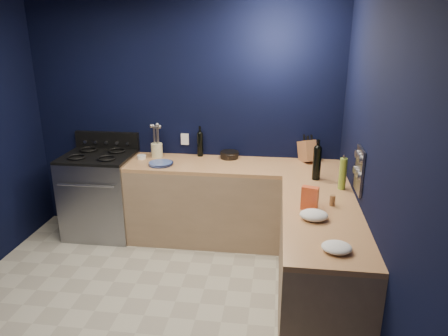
% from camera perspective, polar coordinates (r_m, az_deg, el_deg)
% --- Properties ---
extents(floor, '(3.50, 3.50, 0.02)m').
position_cam_1_polar(floor, '(3.81, -10.82, -19.19)').
color(floor, '#AFAA98').
rests_on(floor, ground).
extents(wall_back, '(3.50, 0.02, 2.60)m').
position_cam_1_polar(wall_back, '(4.82, -5.36, 6.52)').
color(wall_back, black).
rests_on(wall_back, ground).
extents(wall_right, '(0.02, 3.50, 2.60)m').
position_cam_1_polar(wall_right, '(3.09, 20.28, -1.52)').
color(wall_right, black).
rests_on(wall_right, ground).
extents(cab_back, '(2.30, 0.63, 0.86)m').
position_cam_1_polar(cab_back, '(4.68, 1.30, -4.96)').
color(cab_back, '#9B7C5E').
rests_on(cab_back, floor).
extents(top_back, '(2.30, 0.63, 0.04)m').
position_cam_1_polar(top_back, '(4.52, 1.34, 0.28)').
color(top_back, '#935A2F').
rests_on(top_back, cab_back).
extents(cab_right, '(0.63, 1.67, 0.86)m').
position_cam_1_polar(cab_right, '(3.66, 12.71, -12.67)').
color(cab_right, '#9B7C5E').
rests_on(cab_right, floor).
extents(top_right, '(0.63, 1.67, 0.04)m').
position_cam_1_polar(top_right, '(3.45, 13.23, -6.26)').
color(top_right, '#935A2F').
rests_on(top_right, cab_right).
extents(gas_range, '(0.76, 0.66, 0.92)m').
position_cam_1_polar(gas_range, '(5.04, -16.31, -3.62)').
color(gas_range, gray).
rests_on(gas_range, floor).
extents(oven_door, '(0.59, 0.02, 0.42)m').
position_cam_1_polar(oven_door, '(4.78, -17.77, -5.12)').
color(oven_door, black).
rests_on(oven_door, gas_range).
extents(cooktop, '(0.76, 0.66, 0.03)m').
position_cam_1_polar(cooktop, '(4.89, -16.81, 1.55)').
color(cooktop, black).
rests_on(cooktop, gas_range).
extents(backguard, '(0.76, 0.06, 0.20)m').
position_cam_1_polar(backguard, '(5.12, -15.59, 3.65)').
color(backguard, black).
rests_on(backguard, gas_range).
extents(spice_panel, '(0.02, 0.28, 0.38)m').
position_cam_1_polar(spice_panel, '(3.63, 17.91, -0.32)').
color(spice_panel, gray).
rests_on(spice_panel, wall_right).
extents(wall_outlet, '(0.09, 0.02, 0.13)m').
position_cam_1_polar(wall_outlet, '(4.85, -5.34, 3.92)').
color(wall_outlet, white).
rests_on(wall_outlet, wall_back).
extents(plate_stack, '(0.27, 0.27, 0.03)m').
position_cam_1_polar(plate_stack, '(4.54, -8.62, 0.59)').
color(plate_stack, '#364794').
rests_on(plate_stack, top_back).
extents(ramekin, '(0.10, 0.10, 0.04)m').
position_cam_1_polar(ramekin, '(4.80, -11.13, 1.50)').
color(ramekin, white).
rests_on(ramekin, top_back).
extents(utensil_crock, '(0.13, 0.13, 0.16)m').
position_cam_1_polar(utensil_crock, '(4.81, -9.11, 2.40)').
color(utensil_crock, beige).
rests_on(utensil_crock, top_back).
extents(wine_bottle_back, '(0.08, 0.08, 0.27)m').
position_cam_1_polar(wine_bottle_back, '(4.78, -3.27, 3.19)').
color(wine_bottle_back, black).
rests_on(wine_bottle_back, top_back).
extents(lemon_basket, '(0.26, 0.26, 0.08)m').
position_cam_1_polar(lemon_basket, '(4.72, 0.75, 1.80)').
color(lemon_basket, black).
rests_on(lemon_basket, top_back).
extents(knife_block, '(0.23, 0.30, 0.28)m').
position_cam_1_polar(knife_block, '(4.68, 11.23, 2.27)').
color(knife_block, '#93613C').
rests_on(knife_block, top_back).
extents(wine_bottle_right, '(0.10, 0.10, 0.32)m').
position_cam_1_polar(wine_bottle_right, '(4.12, 12.50, 0.58)').
color(wine_bottle_right, black).
rests_on(wine_bottle_right, top_right).
extents(oil_bottle, '(0.08, 0.08, 0.29)m').
position_cam_1_polar(oil_bottle, '(3.93, 15.82, -0.76)').
color(oil_bottle, olive).
rests_on(oil_bottle, top_right).
extents(spice_jar_near, '(0.05, 0.05, 0.10)m').
position_cam_1_polar(spice_jar_near, '(3.65, 11.38, -3.51)').
color(spice_jar_near, olive).
rests_on(spice_jar_near, top_right).
extents(spice_jar_far, '(0.06, 0.06, 0.09)m').
position_cam_1_polar(spice_jar_far, '(3.58, 14.51, -4.29)').
color(spice_jar_far, olive).
rests_on(spice_jar_far, top_right).
extents(crouton_bag, '(0.14, 0.10, 0.19)m').
position_cam_1_polar(crouton_bag, '(3.44, 11.57, -4.05)').
color(crouton_bag, red).
rests_on(crouton_bag, top_right).
extents(towel_front, '(0.25, 0.23, 0.08)m').
position_cam_1_polar(towel_front, '(3.30, 12.11, -6.27)').
color(towel_front, white).
rests_on(towel_front, top_right).
extents(towel_end, '(0.21, 0.19, 0.06)m').
position_cam_1_polar(towel_end, '(2.90, 15.06, -10.37)').
color(towel_end, white).
rests_on(towel_end, top_right).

